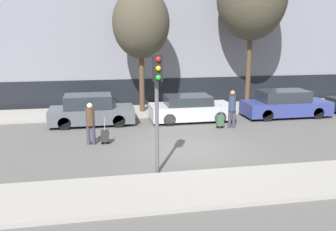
{
  "coord_description": "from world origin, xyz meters",
  "views": [
    {
      "loc": [
        -3.45,
        -13.36,
        4.45
      ],
      "look_at": [
        -0.52,
        1.8,
        0.95
      ],
      "focal_mm": 40.0,
      "sensor_mm": 36.0,
      "label": 1
    }
  ],
  "objects": [
    {
      "name": "parked_car_2",
      "position": [
        6.28,
        4.46,
        0.66
      ],
      "size": [
        4.53,
        1.75,
        1.42
      ],
      "color": "navy",
      "rests_on": "ground_plane"
    },
    {
      "name": "bare_tree_down_street",
      "position": [
        -1.02,
        6.77,
        4.83
      ],
      "size": [
        3.02,
        3.02,
        6.58
      ],
      "color": "#4C3826",
      "rests_on": "sidewalk_far"
    },
    {
      "name": "sidewalk_near",
      "position": [
        0.0,
        -3.75,
        0.06
      ],
      "size": [
        28.0,
        2.5,
        0.12
      ],
      "color": "gray",
      "rests_on": "ground_plane"
    },
    {
      "name": "trolley_right",
      "position": [
        2.15,
        2.83,
        0.37
      ],
      "size": [
        0.34,
        0.29,
        1.16
      ],
      "color": "#335138",
      "rests_on": "ground_plane"
    },
    {
      "name": "traffic_light",
      "position": [
        -1.66,
        -2.36,
        2.7
      ],
      "size": [
        0.28,
        0.47,
        3.78
      ],
      "color": "#515154",
      "rests_on": "ground_plane"
    },
    {
      "name": "pedestrian_left",
      "position": [
        -3.75,
        1.34,
        0.96
      ],
      "size": [
        0.35,
        0.34,
        1.69
      ],
      "rotation": [
        0.0,
        0.0,
        3.03
      ],
      "color": "#383347",
      "rests_on": "ground_plane"
    },
    {
      "name": "parked_car_0",
      "position": [
        -3.77,
        4.68,
        0.68
      ],
      "size": [
        4.02,
        1.77,
        1.47
      ],
      "color": "#4C5156",
      "rests_on": "ground_plane"
    },
    {
      "name": "sidewalk_far",
      "position": [
        0.0,
        7.0,
        0.06
      ],
      "size": [
        28.0,
        3.0,
        0.12
      ],
      "color": "gray",
      "rests_on": "ground_plane"
    },
    {
      "name": "parked_car_1",
      "position": [
        1.14,
        4.55,
        0.62
      ],
      "size": [
        4.09,
        1.86,
        1.29
      ],
      "color": "#B7BABF",
      "rests_on": "ground_plane"
    },
    {
      "name": "pedestrian_right",
      "position": [
        2.7,
        2.77,
        1.02
      ],
      "size": [
        0.35,
        0.34,
        1.78
      ],
      "rotation": [
        0.0,
        0.0,
        -0.1
      ],
      "color": "#383347",
      "rests_on": "ground_plane"
    },
    {
      "name": "ground_plane",
      "position": [
        0.0,
        0.0,
        0.0
      ],
      "size": [
        80.0,
        80.0,
        0.0
      ],
      "primitive_type": "plane",
      "color": "#565451"
    },
    {
      "name": "parked_bicycle",
      "position": [
        -3.17,
        7.32,
        0.49
      ],
      "size": [
        1.77,
        0.06,
        0.96
      ],
      "color": "black",
      "rests_on": "sidewalk_far"
    },
    {
      "name": "building_facade",
      "position": [
        0.0,
        10.41,
        5.5
      ],
      "size": [
        28.0,
        2.48,
        11.04
      ],
      "color": "slate",
      "rests_on": "ground_plane"
    },
    {
      "name": "trolley_left",
      "position": [
        -3.2,
        1.28,
        0.35
      ],
      "size": [
        0.34,
        0.29,
        1.12
      ],
      "color": "#262628",
      "rests_on": "ground_plane"
    }
  ]
}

